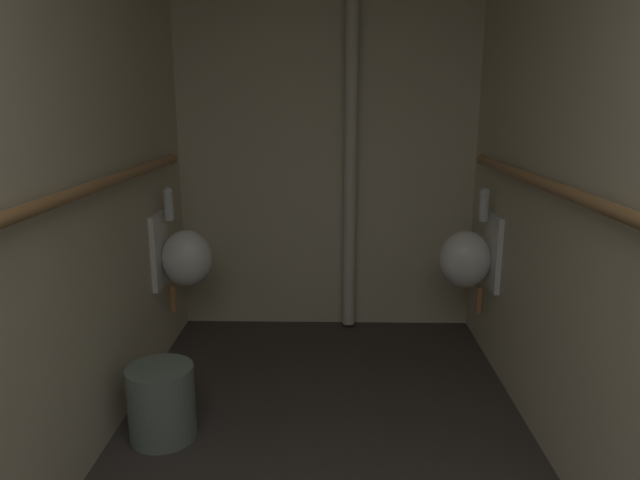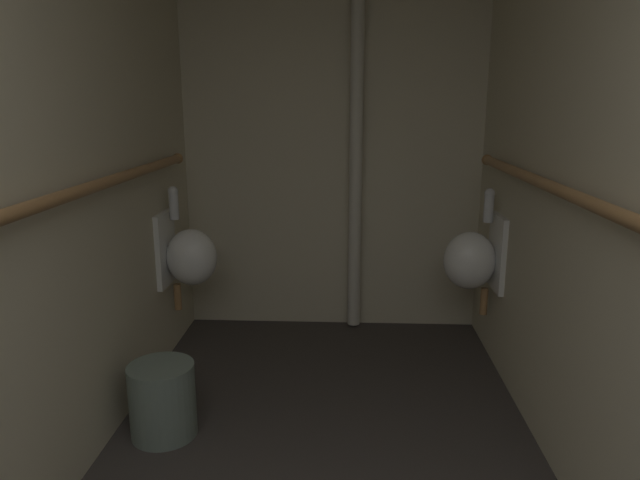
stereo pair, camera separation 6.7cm
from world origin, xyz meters
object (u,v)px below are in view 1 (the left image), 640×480
at_px(urinal_right_mid, 469,257).
at_px(standpipe_back_wall, 351,126).
at_px(urinal_left_mid, 183,256).
at_px(waste_bin, 162,402).

xyz_separation_m(urinal_right_mid, standpipe_back_wall, (-0.69, 0.49, 0.74)).
bearing_deg(standpipe_back_wall, urinal_left_mid, -153.49).
xyz_separation_m(standpipe_back_wall, waste_bin, (-0.90, -1.37, -1.20)).
xyz_separation_m(urinal_left_mid, standpipe_back_wall, (1.00, 0.50, 0.74)).
bearing_deg(standpipe_back_wall, waste_bin, -123.41).
bearing_deg(urinal_left_mid, standpipe_back_wall, 26.51).
distance_m(urinal_left_mid, waste_bin, 0.99).
relative_size(urinal_left_mid, urinal_right_mid, 1.00).
bearing_deg(standpipe_back_wall, urinal_right_mid, -35.54).
distance_m(standpipe_back_wall, waste_bin, 2.03).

